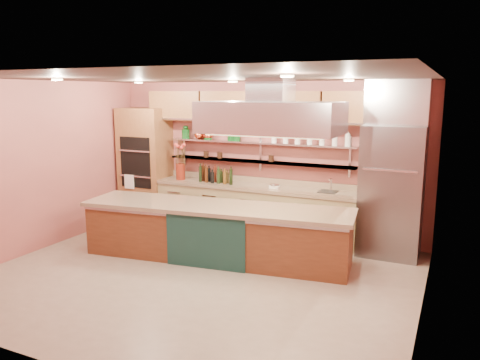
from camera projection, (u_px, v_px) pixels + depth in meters
The scene contains 21 objects.
floor at pixel (197, 277), 6.71m from camera, with size 6.00×5.00×0.02m, color gray.
ceiling at pixel (193, 77), 6.19m from camera, with size 6.00×5.00×0.02m, color black.
wall_back at pixel (264, 158), 8.67m from camera, with size 6.00×0.04×2.80m, color #A6554E.
wall_front at pixel (54, 228), 4.23m from camera, with size 6.00×0.04×2.80m, color #A6554E.
wall_left at pixel (38, 167), 7.70m from camera, with size 0.04×5.00×2.80m, color #A6554E.
wall_right at pixel (428, 202), 5.20m from camera, with size 0.04×5.00×2.80m, color #A6554E.
oven_stack at pixel (146, 165), 9.46m from camera, with size 0.95×0.64×2.30m, color brown.
refrigerator at pixel (392, 192), 7.44m from camera, with size 0.95×0.72×2.10m, color slate.
back_counter at pixel (255, 210), 8.60m from camera, with size 3.84×0.64×0.93m, color #9E8A5F.
wall_shelf_lower at pixel (258, 162), 8.59m from camera, with size 3.60×0.26×0.03m, color silver.
wall_shelf_upper at pixel (259, 143), 8.52m from camera, with size 3.60×0.26×0.03m, color silver.
upper_cabinets at pixel (260, 107), 8.34m from camera, with size 4.60×0.36×0.55m, color brown.
range_hood at pixel (271, 118), 6.66m from camera, with size 2.00×1.00×0.45m, color silver.
ceiling_downlights at pixel (201, 80), 6.37m from camera, with size 4.00×2.80×0.02m, color #FFE5A5.
island at pixel (216, 232), 7.38m from camera, with size 4.17×0.91×0.87m, color brown.
flower_vase at pixel (181, 172), 9.09m from camera, with size 0.18×0.18×0.31m, color maroon.
oil_bottle_cluster at pixel (217, 176), 8.76m from camera, with size 0.77×0.22×0.25m, color black.
kitchen_scale at pixel (275, 185), 8.29m from camera, with size 0.17×0.13×0.09m, color white.
bar_faucet at pixel (331, 185), 7.95m from camera, with size 0.03×0.03×0.23m, color silver.
copper_kettle at pixel (199, 135), 9.03m from camera, with size 0.19×0.19×0.15m, color #D75531.
green_canister at pixel (237, 137), 8.69m from camera, with size 0.13×0.13×0.16m, color #0D3F14.
Camera 1 is at (3.25, -5.47, 2.61)m, focal length 35.00 mm.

